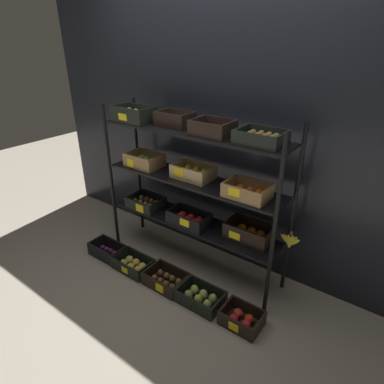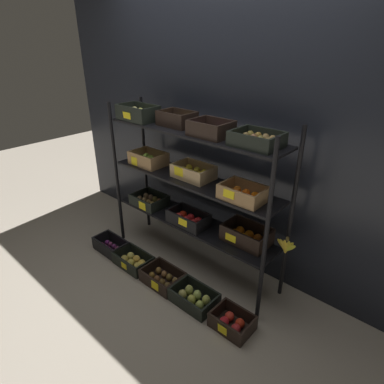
% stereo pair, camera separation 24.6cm
% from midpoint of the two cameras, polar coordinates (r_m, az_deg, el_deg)
% --- Properties ---
extents(ground_plane, '(10.00, 10.00, 0.00)m').
position_cam_midpoint_polar(ground_plane, '(3.18, -2.26, -12.32)').
color(ground_plane, gray).
extents(storefront_wall, '(4.07, 0.12, 2.35)m').
position_cam_midpoint_polar(storefront_wall, '(2.92, 2.07, 10.10)').
color(storefront_wall, black).
rests_on(storefront_wall, ground_plane).
extents(display_rack, '(1.80, 0.40, 1.44)m').
position_cam_midpoint_polar(display_rack, '(2.71, -2.57, 2.74)').
color(display_rack, black).
rests_on(display_rack, ground_plane).
extents(crate_ground_plum, '(0.36, 0.20, 0.13)m').
position_cam_midpoint_polar(crate_ground_plum, '(3.37, -16.75, -10.12)').
color(crate_ground_plum, black).
rests_on(crate_ground_plum, ground_plane).
extents(crate_ground_apple_gold, '(0.36, 0.24, 0.12)m').
position_cam_midpoint_polar(crate_ground_apple_gold, '(3.14, -12.61, -12.52)').
color(crate_ground_apple_gold, black).
rests_on(crate_ground_apple_gold, ground_plane).
extents(crate_ground_kiwi, '(0.36, 0.26, 0.12)m').
position_cam_midpoint_polar(crate_ground_kiwi, '(2.93, -7.09, -15.30)').
color(crate_ground_kiwi, black).
rests_on(crate_ground_kiwi, ground_plane).
extents(crate_ground_pear, '(0.37, 0.25, 0.12)m').
position_cam_midpoint_polar(crate_ground_pear, '(2.75, -1.16, -18.27)').
color(crate_ground_pear, black).
rests_on(crate_ground_pear, ground_plane).
extents(crate_ground_apple_red, '(0.30, 0.23, 0.12)m').
position_cam_midpoint_polar(crate_ground_apple_red, '(2.61, 5.94, -21.56)').
color(crate_ground_apple_red, black).
rests_on(crate_ground_apple_red, ground_plane).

